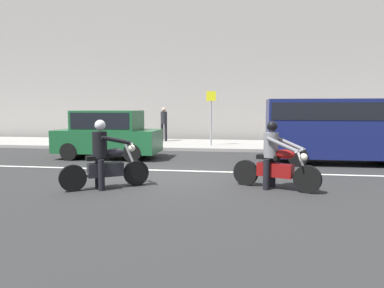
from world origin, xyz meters
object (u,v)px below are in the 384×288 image
at_px(street_sign_post, 211,112).
at_px(parked_hatchback_forest_green, 108,134).
at_px(parked_van_navy, 342,126).
at_px(motorcycle_with_rider_black_leather, 105,161).
at_px(pedestrian_bystander, 164,122).
at_px(motorcycle_with_rider_gray, 275,161).

bearing_deg(street_sign_post, parked_hatchback_forest_green, -132.41).
distance_m(parked_van_navy, street_sign_post, 6.23).
distance_m(motorcycle_with_rider_black_leather, street_sign_post, 8.98).
distance_m(parked_hatchback_forest_green, pedestrian_bystander, 5.68).
height_order(motorcycle_with_rider_black_leather, parked_hatchback_forest_green, parked_hatchback_forest_green).
xyz_separation_m(motorcycle_with_rider_black_leather, parked_hatchback_forest_green, (-1.84, 4.91, 0.27)).
bearing_deg(parked_hatchback_forest_green, street_sign_post, 47.59).
xyz_separation_m(motorcycle_with_rider_gray, parked_van_navy, (2.54, 4.32, 0.63)).
relative_size(motorcycle_with_rider_black_leather, motorcycle_with_rider_gray, 0.91).
height_order(motorcycle_with_rider_black_leather, pedestrian_bystander, pedestrian_bystander).
bearing_deg(pedestrian_bystander, parked_van_navy, -37.00).
xyz_separation_m(motorcycle_with_rider_gray, street_sign_post, (-2.31, 8.21, 1.03)).
relative_size(parked_hatchback_forest_green, street_sign_post, 1.51).
bearing_deg(street_sign_post, parked_van_navy, -38.77).
bearing_deg(pedestrian_bystander, parked_hatchback_forest_green, -98.75).
relative_size(street_sign_post, pedestrian_bystander, 1.44).
height_order(motorcycle_with_rider_gray, street_sign_post, street_sign_post).
relative_size(parked_hatchback_forest_green, pedestrian_bystander, 2.17).
xyz_separation_m(parked_hatchback_forest_green, pedestrian_bystander, (0.86, 5.61, 0.24)).
relative_size(parked_hatchback_forest_green, parked_van_navy, 0.77).
bearing_deg(motorcycle_with_rider_black_leather, pedestrian_bystander, 95.31).
distance_m(parked_hatchback_forest_green, street_sign_post, 5.27).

